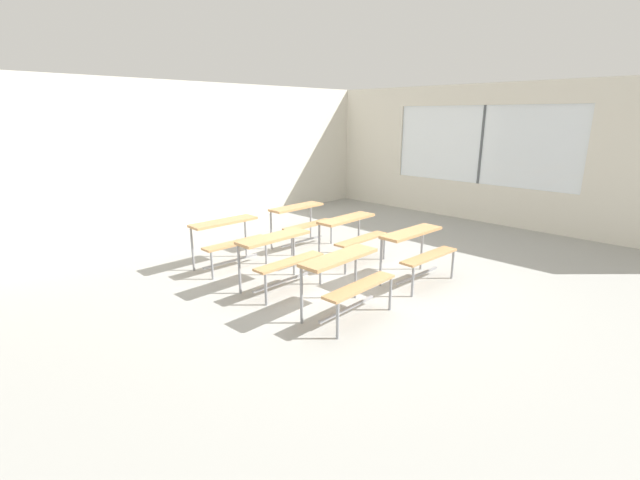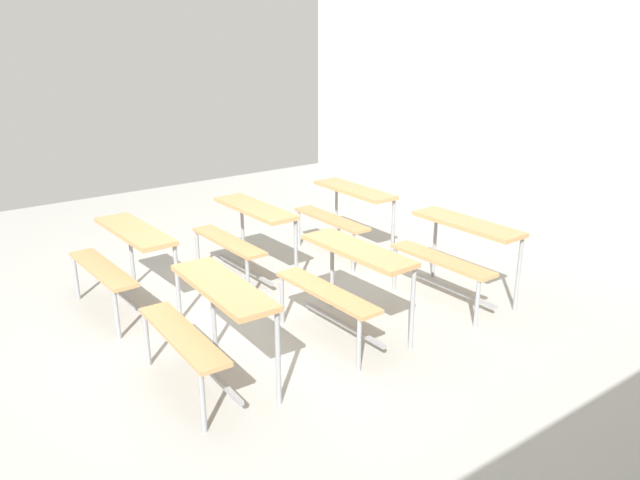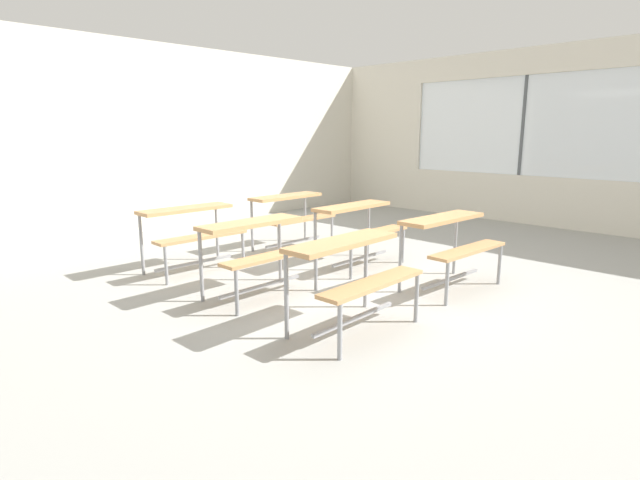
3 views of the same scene
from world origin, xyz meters
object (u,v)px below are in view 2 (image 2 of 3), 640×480
desk_bench_r2c0 (346,205)px  desk_bench_r0c1 (210,311)px  desk_bench_r0c0 (124,250)px  desk_bench_r1c0 (246,225)px  desk_bench_r1c1 (347,271)px  desk_bench_r2c1 (458,242)px

desk_bench_r2c0 → desk_bench_r0c1: bearing=-57.5°
desk_bench_r0c0 → desk_bench_r2c0: 2.50m
desk_bench_r0c0 → desk_bench_r1c0: size_ratio=1.01×
desk_bench_r2c0 → desk_bench_r0c0: bearing=-90.2°
desk_bench_r0c0 → desk_bench_r1c0: 1.23m
desk_bench_r0c0 → desk_bench_r1c0: bearing=87.7°
desk_bench_r0c1 → desk_bench_r1c1: same height
desk_bench_r0c1 → desk_bench_r2c1: 2.50m
desk_bench_r1c0 → desk_bench_r2c1: size_ratio=1.00×
desk_bench_r1c1 → desk_bench_r2c0: bearing=140.1°
desk_bench_r1c0 → desk_bench_r1c1: size_ratio=1.00×
desk_bench_r0c0 → desk_bench_r0c1: same height
desk_bench_r0c1 → desk_bench_r1c0: same height
desk_bench_r2c0 → desk_bench_r2c1: (1.59, 0.04, 0.00)m
desk_bench_r2c1 → desk_bench_r1c1: bearing=-92.9°
desk_bench_r1c1 → desk_bench_r2c0: (-1.54, 1.23, 0.00)m
desk_bench_r2c1 → desk_bench_r0c1: bearing=-91.7°
desk_bench_r2c0 → desk_bench_r2c1: bearing=1.7°
desk_bench_r1c0 → desk_bench_r2c0: size_ratio=1.01×
desk_bench_r1c1 → desk_bench_r2c0: same height
desk_bench_r1c0 → desk_bench_r2c0: bearing=88.2°
desk_bench_r0c0 → desk_bench_r1c1: (1.56, 1.27, 0.00)m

